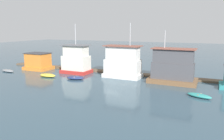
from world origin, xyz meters
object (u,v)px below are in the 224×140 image
object	(u,v)px
houseboat_white	(123,63)
dinghy_teal	(199,96)
dinghy_grey	(8,71)
dinghy_navy	(75,78)
houseboat_orange	(38,62)
dinghy_yellow	(48,75)
houseboat_brown	(173,68)
houseboat_red	(76,60)

from	to	relation	value
houseboat_white	dinghy_teal	size ratio (longest dim) A/B	2.84
dinghy_grey	dinghy_navy	size ratio (longest dim) A/B	1.12
houseboat_orange	houseboat_white	distance (m)	18.14
dinghy_navy	dinghy_grey	bearing A→B (deg)	-179.43
dinghy_yellow	dinghy_teal	world-z (taller)	dinghy_yellow
dinghy_grey	dinghy_navy	bearing A→B (deg)	0.57
dinghy_yellow	dinghy_grey	bearing A→B (deg)	178.25
houseboat_brown	dinghy_navy	world-z (taller)	houseboat_brown
dinghy_grey	houseboat_white	bearing A→B (deg)	12.51
houseboat_red	dinghy_teal	xyz separation A→B (m)	(21.71, -6.24, -2.13)
houseboat_red	dinghy_teal	world-z (taller)	houseboat_red
dinghy_yellow	dinghy_navy	size ratio (longest dim) A/B	1.00
houseboat_red	houseboat_white	xyz separation A→B (m)	(9.20, 0.18, 0.09)
dinghy_navy	dinghy_teal	distance (m)	19.00
houseboat_white	dinghy_navy	world-z (taller)	houseboat_white
houseboat_red	houseboat_white	size ratio (longest dim) A/B	1.00
houseboat_white	dinghy_teal	distance (m)	14.24
houseboat_brown	dinghy_yellow	size ratio (longest dim) A/B	2.54
houseboat_orange	dinghy_teal	world-z (taller)	houseboat_orange
dinghy_teal	houseboat_white	bearing A→B (deg)	152.81
houseboat_orange	dinghy_grey	xyz separation A→B (m)	(-3.56, -4.36, -1.35)
houseboat_orange	dinghy_navy	distance (m)	12.51
houseboat_orange	houseboat_red	world-z (taller)	houseboat_red
houseboat_brown	dinghy_grey	world-z (taller)	houseboat_brown
houseboat_orange	houseboat_brown	bearing A→B (deg)	-0.15
dinghy_grey	dinghy_navy	world-z (taller)	dinghy_navy
dinghy_teal	houseboat_red	bearing A→B (deg)	163.95
houseboat_brown	houseboat_orange	bearing A→B (deg)	179.85
dinghy_yellow	dinghy_teal	bearing A→B (deg)	-3.10
houseboat_brown	dinghy_teal	xyz separation A→B (m)	(4.18, -5.91, -2.14)
houseboat_red	houseboat_brown	bearing A→B (deg)	-1.11
houseboat_brown	dinghy_teal	bearing A→B (deg)	-54.70
houseboat_orange	dinghy_navy	xyz separation A→B (m)	(11.71, -4.20, -1.33)
houseboat_white	dinghy_yellow	bearing A→B (deg)	-156.48
houseboat_brown	dinghy_teal	distance (m)	7.55
houseboat_red	houseboat_white	distance (m)	9.20
houseboat_white	dinghy_teal	bearing A→B (deg)	-27.19
houseboat_brown	dinghy_grey	distance (m)	30.38
dinghy_yellow	dinghy_navy	xyz separation A→B (m)	(5.35, 0.46, -0.03)
houseboat_orange	dinghy_teal	xyz separation A→B (m)	(30.62, -5.97, -1.36)
houseboat_brown	dinghy_grey	bearing A→B (deg)	-171.86
houseboat_brown	dinghy_yellow	bearing A→B (deg)	-167.12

